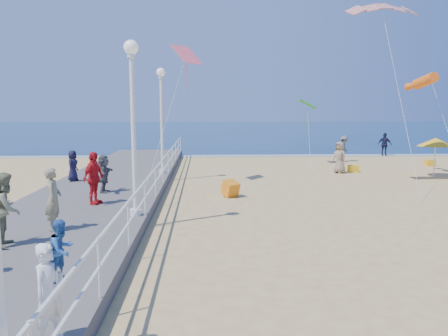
{
  "coord_description": "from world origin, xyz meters",
  "views": [
    {
      "loc": [
        -3.21,
        -13.39,
        3.7
      ],
      "look_at": [
        -2.5,
        2.0,
        1.6
      ],
      "focal_mm": 35.0,
      "sensor_mm": 36.0,
      "label": 1
    }
  ],
  "objects_px": {
    "lamp_post_far": "(161,109)",
    "beach_walker_a": "(344,149)",
    "woman_holding_toddler": "(49,293)",
    "spectator_1": "(6,209)",
    "spectator_6": "(53,199)",
    "beach_chair_right": "(430,163)",
    "box_kite": "(230,190)",
    "toddler_held": "(62,250)",
    "beach_walker_b": "(385,145)",
    "beach_umbrella": "(436,142)",
    "lamp_post_mid": "(133,110)",
    "spectator_3": "(94,178)",
    "spectator_4": "(73,166)",
    "beach_chair_left": "(353,169)",
    "beach_walker_c": "(340,157)",
    "spectator_5": "(104,174)"
  },
  "relations": [
    {
      "from": "toddler_held",
      "to": "spectator_1",
      "type": "height_order",
      "value": "spectator_1"
    },
    {
      "from": "woman_holding_toddler",
      "to": "spectator_4",
      "type": "xyz_separation_m",
      "value": [
        -3.82,
        14.1,
        -0.01
      ]
    },
    {
      "from": "toddler_held",
      "to": "beach_walker_a",
      "type": "distance_m",
      "value": 26.72
    },
    {
      "from": "lamp_post_mid",
      "to": "beach_walker_a",
      "type": "height_order",
      "value": "lamp_post_mid"
    },
    {
      "from": "spectator_1",
      "to": "beach_chair_right",
      "type": "relative_size",
      "value": 3.26
    },
    {
      "from": "toddler_held",
      "to": "spectator_1",
      "type": "xyz_separation_m",
      "value": [
        -2.75,
        4.42,
        -0.4
      ]
    },
    {
      "from": "woman_holding_toddler",
      "to": "spectator_1",
      "type": "height_order",
      "value": "spectator_1"
    },
    {
      "from": "lamp_post_far",
      "to": "box_kite",
      "type": "distance_m",
      "value": 6.39
    },
    {
      "from": "spectator_1",
      "to": "spectator_5",
      "type": "bearing_deg",
      "value": -16.69
    },
    {
      "from": "beach_umbrella",
      "to": "beach_walker_c",
      "type": "bearing_deg",
      "value": 160.56
    },
    {
      "from": "lamp_post_mid",
      "to": "spectator_1",
      "type": "bearing_deg",
      "value": -132.83
    },
    {
      "from": "spectator_4",
      "to": "spectator_5",
      "type": "relative_size",
      "value": 0.95
    },
    {
      "from": "lamp_post_mid",
      "to": "spectator_3",
      "type": "relative_size",
      "value": 2.9
    },
    {
      "from": "spectator_4",
      "to": "lamp_post_far",
      "type": "bearing_deg",
      "value": -53.0
    },
    {
      "from": "toddler_held",
      "to": "spectator_3",
      "type": "distance_m",
      "value": 9.14
    },
    {
      "from": "lamp_post_mid",
      "to": "spectator_6",
      "type": "distance_m",
      "value": 3.47
    },
    {
      "from": "woman_holding_toddler",
      "to": "spectator_3",
      "type": "bearing_deg",
      "value": 32.66
    },
    {
      "from": "spectator_6",
      "to": "spectator_5",
      "type": "bearing_deg",
      "value": -9.7
    },
    {
      "from": "spectator_1",
      "to": "beach_walker_a",
      "type": "bearing_deg",
      "value": -46.57
    },
    {
      "from": "woman_holding_toddler",
      "to": "box_kite",
      "type": "relative_size",
      "value": 2.41
    },
    {
      "from": "lamp_post_mid",
      "to": "spectator_1",
      "type": "height_order",
      "value": "lamp_post_mid"
    },
    {
      "from": "woman_holding_toddler",
      "to": "beach_walker_c",
      "type": "height_order",
      "value": "woman_holding_toddler"
    },
    {
      "from": "spectator_3",
      "to": "beach_umbrella",
      "type": "relative_size",
      "value": 0.86
    },
    {
      "from": "spectator_4",
      "to": "beach_chair_right",
      "type": "height_order",
      "value": "spectator_4"
    },
    {
      "from": "spectator_3",
      "to": "beach_walker_b",
      "type": "distance_m",
      "value": 25.71
    },
    {
      "from": "beach_walker_c",
      "to": "beach_chair_left",
      "type": "relative_size",
      "value": 3.33
    },
    {
      "from": "beach_chair_right",
      "to": "woman_holding_toddler",
      "type": "bearing_deg",
      "value": -128.07
    },
    {
      "from": "lamp_post_far",
      "to": "spectator_6",
      "type": "distance_m",
      "value": 11.01
    },
    {
      "from": "box_kite",
      "to": "spectator_5",
      "type": "bearing_deg",
      "value": 156.19
    },
    {
      "from": "beach_walker_c",
      "to": "beach_umbrella",
      "type": "xyz_separation_m",
      "value": [
        4.7,
        -1.66,
        0.99
      ]
    },
    {
      "from": "beach_walker_c",
      "to": "beach_chair_left",
      "type": "distance_m",
      "value": 1.28
    },
    {
      "from": "lamp_post_mid",
      "to": "beach_chair_right",
      "type": "xyz_separation_m",
      "value": [
        16.83,
        14.13,
        -3.46
      ]
    },
    {
      "from": "lamp_post_mid",
      "to": "beach_walker_b",
      "type": "xyz_separation_m",
      "value": [
        16.29,
        20.07,
        -2.75
      ]
    },
    {
      "from": "lamp_post_mid",
      "to": "lamp_post_far",
      "type": "distance_m",
      "value": 9.0
    },
    {
      "from": "woman_holding_toddler",
      "to": "beach_umbrella",
      "type": "xyz_separation_m",
      "value": [
        14.69,
        16.98,
        0.79
      ]
    },
    {
      "from": "beach_chair_left",
      "to": "beach_walker_b",
      "type": "bearing_deg",
      "value": 57.33
    },
    {
      "from": "lamp_post_mid",
      "to": "beach_umbrella",
      "type": "height_order",
      "value": "lamp_post_mid"
    },
    {
      "from": "woman_holding_toddler",
      "to": "toddler_held",
      "type": "bearing_deg",
      "value": -22.49
    },
    {
      "from": "spectator_1",
      "to": "spectator_3",
      "type": "relative_size",
      "value": 0.98
    },
    {
      "from": "spectator_4",
      "to": "beach_umbrella",
      "type": "distance_m",
      "value": 18.75
    },
    {
      "from": "beach_umbrella",
      "to": "spectator_1",
      "type": "bearing_deg",
      "value": -144.31
    },
    {
      "from": "beach_walker_a",
      "to": "box_kite",
      "type": "distance_m",
      "value": 14.86
    },
    {
      "from": "spectator_1",
      "to": "beach_walker_b",
      "type": "relative_size",
      "value": 0.99
    },
    {
      "from": "lamp_post_far",
      "to": "beach_walker_a",
      "type": "relative_size",
      "value": 2.9
    },
    {
      "from": "spectator_6",
      "to": "beach_chair_right",
      "type": "distance_m",
      "value": 24.5
    },
    {
      "from": "spectator_5",
      "to": "beach_walker_a",
      "type": "distance_m",
      "value": 18.8
    },
    {
      "from": "box_kite",
      "to": "beach_chair_left",
      "type": "distance_m",
      "value": 10.38
    },
    {
      "from": "spectator_3",
      "to": "spectator_1",
      "type": "bearing_deg",
      "value": -172.0
    },
    {
      "from": "beach_walker_b",
      "to": "beach_umbrella",
      "type": "bearing_deg",
      "value": 120.49
    },
    {
      "from": "lamp_post_far",
      "to": "beach_walker_b",
      "type": "height_order",
      "value": "lamp_post_far"
    }
  ]
}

